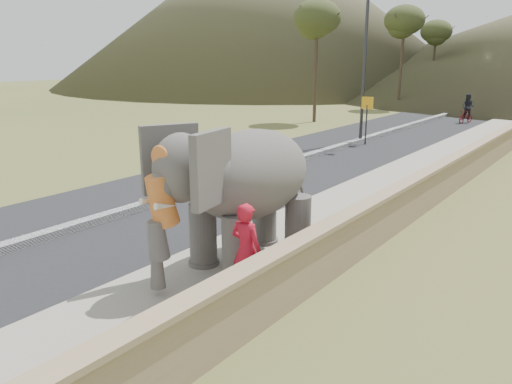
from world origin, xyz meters
TOP-DOWN VIEW (x-y plane):
  - ground at (0.00, 0.00)m, footprint 160.00×160.00m
  - road at (-5.00, 10.00)m, footprint 7.00×120.00m
  - median at (-5.00, 10.00)m, footprint 0.35×120.00m
  - walkway at (0.00, 10.00)m, footprint 3.00×120.00m
  - parapet at (1.65, 10.00)m, footprint 0.30×120.00m
  - lamppost at (-4.69, 17.58)m, footprint 1.76×0.36m
  - signboard at (-4.50, 17.09)m, footprint 0.60×0.08m
  - hill_left at (-38.00, 55.00)m, footprint 60.00×60.00m
  - elephant_and_man at (0.02, 1.68)m, footprint 2.59×4.32m
  - motorcyclist at (-2.68, 28.82)m, footprint 0.98×1.71m

SIDE VIEW (x-z plane):
  - ground at x=0.00m, z-range 0.00..0.00m
  - road at x=-5.00m, z-range 0.00..0.03m
  - walkway at x=0.00m, z-range 0.00..0.15m
  - median at x=-5.00m, z-range 0.00..0.22m
  - parapet at x=1.65m, z-range 0.00..1.10m
  - motorcyclist at x=-2.68m, z-range -0.19..1.76m
  - elephant_and_man at x=0.02m, z-range 0.14..3.09m
  - signboard at x=-4.50m, z-range 0.44..2.84m
  - lamppost at x=-4.69m, z-range 0.87..8.87m
  - hill_left at x=-38.00m, z-range 0.00..22.00m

